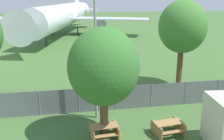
% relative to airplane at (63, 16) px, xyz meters
% --- Properties ---
extents(perimeter_fence, '(56.07, 0.07, 1.70)m').
position_rel_airplane_xyz_m(perimeter_fence, '(3.47, -35.77, -2.99)').
color(perimeter_fence, slate).
rests_on(perimeter_fence, ground).
extents(airplane, '(33.00, 41.47, 12.65)m').
position_rel_airplane_xyz_m(airplane, '(0.00, 0.00, 0.00)').
color(airplane, white).
rests_on(airplane, ground).
extents(picnic_bench_near_cabin, '(1.64, 1.50, 0.76)m').
position_rel_airplane_xyz_m(picnic_bench_near_cabin, '(2.11, -39.34, -3.38)').
color(picnic_bench_near_cabin, '#A37A47').
rests_on(picnic_bench_near_cabin, ground).
extents(picnic_bench_open_grass, '(1.78, 1.57, 0.76)m').
position_rel_airplane_xyz_m(picnic_bench_open_grass, '(5.74, -39.60, -3.37)').
color(picnic_bench_open_grass, '#A37A47').
rests_on(picnic_bench_open_grass, ground).
extents(tree_near_hangar, '(3.98, 3.98, 7.34)m').
position_rel_airplane_xyz_m(tree_near_hangar, '(9.83, -31.86, 1.27)').
color(tree_near_hangar, brown).
rests_on(tree_near_hangar, ground).
extents(tree_behind_benches, '(3.82, 3.82, 6.12)m').
position_rel_airplane_xyz_m(tree_behind_benches, '(2.15, -39.03, 0.15)').
color(tree_behind_benches, brown).
rests_on(tree_behind_benches, ground).
extents(light_mast, '(0.44, 0.44, 8.43)m').
position_rel_airplane_xyz_m(light_mast, '(2.01, -36.76, 1.25)').
color(light_mast, '#99999E').
rests_on(light_mast, ground).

